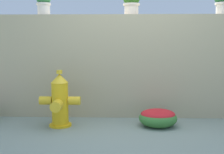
# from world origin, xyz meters

# --- Properties ---
(ground_plane) EXTENTS (24.00, 24.00, 0.00)m
(ground_plane) POSITION_xyz_m (0.00, 0.00, 0.00)
(ground_plane) COLOR gray
(stone_wall) EXTENTS (6.25, 0.40, 1.60)m
(stone_wall) POSITION_xyz_m (0.00, 0.92, 0.80)
(stone_wall) COLOR tan
(stone_wall) RESTS_ON ground
(potted_plant_1) EXTENTS (0.24, 0.24, 0.39)m
(potted_plant_1) POSITION_xyz_m (-1.40, 0.90, 1.83)
(potted_plant_1) COLOR silver
(potted_plant_1) RESTS_ON stone_wall
(potted_plant_2) EXTENTS (0.28, 0.28, 0.41)m
(potted_plant_2) POSITION_xyz_m (-0.01, 0.94, 1.85)
(potted_plant_2) COLOR beige
(potted_plant_2) RESTS_ON stone_wall
(fire_hydrant) EXTENTS (0.57, 0.46, 0.80)m
(fire_hydrant) POSITION_xyz_m (-1.02, 0.21, 0.36)
(fire_hydrant) COLOR gold
(fire_hydrant) RESTS_ON ground
(flower_bush_left) EXTENTS (0.54, 0.48, 0.26)m
(flower_bush_left) POSITION_xyz_m (0.36, 0.26, 0.13)
(flower_bush_left) COLOR #3A7732
(flower_bush_left) RESTS_ON ground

